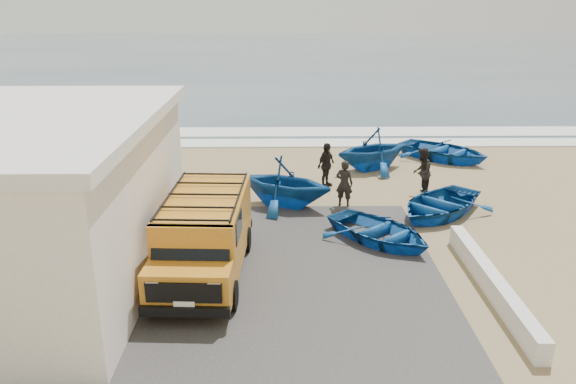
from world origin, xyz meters
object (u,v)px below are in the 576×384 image
object	(u,v)px
parapet	(491,282)
van	(204,233)
boat_near_right	(439,204)
boat_far_left	(373,149)
boat_near_left	(379,231)
fisherman_front	(344,183)
boat_mid_left	(285,182)
boat_far_right	(444,151)
fisherman_back	(326,165)
fisherman_middle	(422,172)

from	to	relation	value
parapet	van	size ratio (longest dim) A/B	1.16
boat_near_right	boat_far_left	world-z (taller)	boat_far_left
boat_near_left	fisherman_front	distance (m)	3.23
boat_mid_left	boat_far_left	xyz separation A→B (m)	(3.74, 4.42, 0.00)
van	fisherman_front	xyz separation A→B (m)	(4.20, 5.08, -0.34)
van	boat_near_right	world-z (taller)	van
boat_near_left	boat_far_right	xyz separation A→B (m)	(4.39, 8.96, 0.06)
boat_near_left	fisherman_back	distance (m)	5.43
van	fisherman_back	distance (m)	8.15
boat_far_left	fisherman_front	xyz separation A→B (m)	(-1.67, -4.42, -0.07)
fisherman_front	fisherman_middle	size ratio (longest dim) A/B	0.93
parapet	fisherman_front	distance (m)	6.88
boat_far_right	fisherman_front	world-z (taller)	fisherman_front
boat_near_left	boat_mid_left	xyz separation A→B (m)	(-2.81, 3.11, 0.53)
boat_far_left	fisherman_front	world-z (taller)	boat_far_left
boat_far_right	fisherman_back	bearing A→B (deg)	166.39
van	fisherman_front	bearing A→B (deg)	52.97
boat_near_right	boat_mid_left	xyz separation A→B (m)	(-5.17, 0.91, 0.50)
parapet	boat_far_left	world-z (taller)	boat_far_left
boat_far_left	fisherman_back	distance (m)	3.11
fisherman_back	parapet	bearing A→B (deg)	-118.84
boat_near_left	boat_near_right	size ratio (longest dim) A/B	0.91
boat_mid_left	fisherman_front	xyz separation A→B (m)	(2.08, -0.00, -0.07)
van	boat_near_left	xyz separation A→B (m)	(4.94, 1.97, -0.81)
fisherman_back	boat_near_right	bearing A→B (deg)	-92.31
boat_near_left	boat_mid_left	size ratio (longest dim) A/B	1.03
fisherman_front	boat_near_left	bearing A→B (deg)	122.05
boat_far_right	parapet	bearing A→B (deg)	-147.00
boat_near_right	fisherman_front	xyz separation A→B (m)	(-3.10, 0.91, 0.43)
boat_far_left	parapet	bearing A→B (deg)	-20.13
boat_near_right	fisherman_middle	xyz separation A→B (m)	(-0.13, 2.01, 0.50)
parapet	van	distance (m)	7.36
boat_mid_left	parapet	bearing A→B (deg)	-114.37
boat_near_right	boat_far_left	xyz separation A→B (m)	(-1.43, 5.33, 0.50)
boat_mid_left	fisherman_back	bearing A→B (deg)	-10.67
van	fisherman_middle	distance (m)	9.46
parapet	boat_near_left	bearing A→B (deg)	126.81
boat_near_left	boat_near_right	distance (m)	3.23
fisherman_front	fisherman_back	size ratio (longest dim) A/B	0.96
boat_mid_left	fisherman_front	bearing A→B (deg)	-64.01
boat_far_left	fisherman_middle	distance (m)	3.57
parapet	boat_far_left	distance (m)	10.69
boat_far_right	van	bearing A→B (deg)	-177.53
boat_far_right	boat_near_right	bearing A→B (deg)	-153.75
fisherman_front	fisherman_back	world-z (taller)	fisherman_back
van	boat_far_right	distance (m)	14.39
parapet	boat_near_left	xyz separation A→B (m)	(-2.28, 3.05, 0.09)
boat_far_left	fisherman_middle	world-z (taller)	boat_far_left
van	boat_near_left	size ratio (longest dim) A/B	1.47
parapet	fisherman_back	distance (m)	9.04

